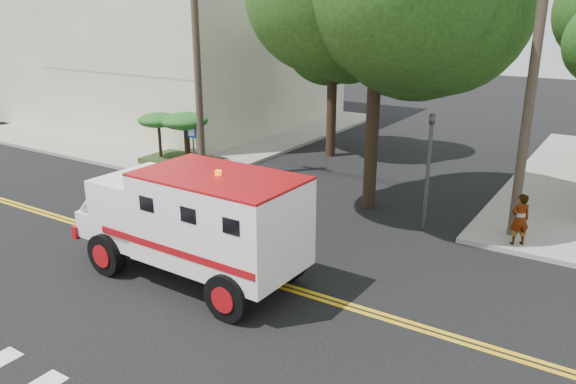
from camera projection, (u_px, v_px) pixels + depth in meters
The scene contains 11 objects.
ground at pixel (214, 265), 15.03m from camera, with size 100.00×100.00×0.00m, color black.
sidewalk_nw at pixel (185, 124), 32.73m from camera, with size 17.00×17.00×0.15m, color gray.
building_left at pixel (172, 33), 33.36m from camera, with size 16.00×14.00×10.00m, color #C0B69D.
utility_pole_left at pixel (197, 65), 21.29m from camera, with size 0.28×0.28×9.00m, color #382D23.
utility_pole_right at pixel (531, 87), 15.35m from camera, with size 0.28×0.28×9.00m, color #382D23.
tree_left at pixel (338, 28), 24.03m from camera, with size 4.48×4.20×7.70m.
traffic_signal at pixel (429, 159), 16.86m from camera, with size 0.15×0.18×3.60m.
accessibility_sign at pixel (193, 143), 22.72m from camera, with size 0.45×0.10×2.02m.
palm_planter at pixel (178, 130), 23.63m from camera, with size 3.52×2.63×2.36m.
armored_truck at pixel (195, 218), 13.82m from camera, with size 6.37×2.68×2.88m.
pedestrian_a at pixel (520, 219), 15.77m from camera, with size 0.55×0.36×1.51m, color gray.
Camera 1 is at (9.05, -10.43, 6.58)m, focal length 35.00 mm.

